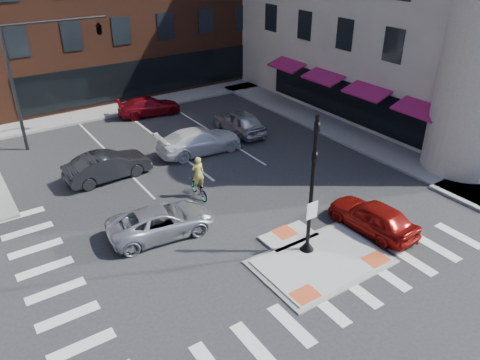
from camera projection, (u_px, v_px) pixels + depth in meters
ground at (313, 256)px, 19.51m from camera, size 120.00×120.00×0.00m
refuge_island at (317, 258)px, 19.30m from camera, size 5.40×4.65×0.13m
sidewalk_e at (334, 127)px, 32.11m from camera, size 3.00×24.00×0.15m
sidewalk_n at (156, 101)px, 37.07m from camera, size 26.00×3.00×0.15m
signal_pole at (311, 204)px, 18.69m from camera, size 0.60×0.60×5.98m
mast_arm_signal at (76, 40)px, 28.07m from camera, size 6.10×2.24×8.00m
silver_suv at (161, 221)px, 20.66m from camera, size 4.96×2.69×1.32m
red_sedan at (373, 216)px, 20.90m from camera, size 2.00×4.35×1.44m
white_pickup at (199, 141)px, 28.33m from camera, size 5.39×2.49×1.53m
bg_car_dark at (108, 166)px, 25.31m from camera, size 4.68×1.85×1.52m
bg_car_silver at (239, 122)px, 31.13m from camera, size 1.93×4.60×1.55m
bg_car_red at (149, 106)px, 34.18m from camera, size 4.76×2.54×1.31m
cyclist at (198, 184)px, 23.55m from camera, size 0.74×1.80×2.22m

